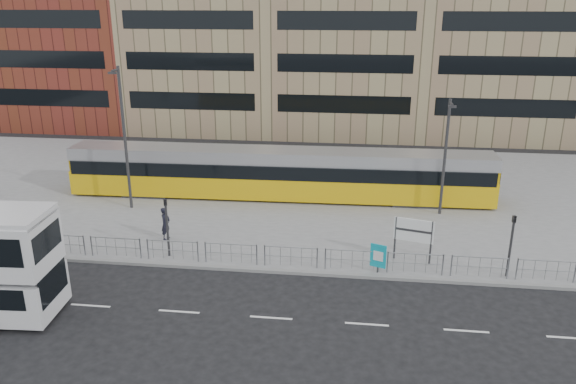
# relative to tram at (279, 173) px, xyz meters

# --- Properties ---
(ground) EXTENTS (120.00, 120.00, 0.00)m
(ground) POSITION_rel_tram_xyz_m (-0.30, -10.53, -1.78)
(ground) COLOR black
(ground) RESTS_ON ground
(plaza) EXTENTS (64.00, 24.00, 0.15)m
(plaza) POSITION_rel_tram_xyz_m (-0.30, 1.47, -1.71)
(plaza) COLOR slate
(plaza) RESTS_ON ground
(kerb) EXTENTS (64.00, 0.25, 0.17)m
(kerb) POSITION_rel_tram_xyz_m (-0.30, -10.48, -1.71)
(kerb) COLOR gray
(kerb) RESTS_ON ground
(pedestrian_barrier) EXTENTS (32.07, 0.07, 1.10)m
(pedestrian_barrier) POSITION_rel_tram_xyz_m (1.70, -10.03, -0.80)
(pedestrian_barrier) COLOR gray
(pedestrian_barrier) RESTS_ON plaza
(road_markings) EXTENTS (62.00, 0.12, 0.01)m
(road_markings) POSITION_rel_tram_xyz_m (0.70, -14.53, -1.78)
(road_markings) COLOR white
(road_markings) RESTS_ON ground
(tram) EXTENTS (27.64, 3.26, 3.25)m
(tram) POSITION_rel_tram_xyz_m (0.00, 0.00, 0.00)
(tram) COLOR gold
(tram) RESTS_ON plaza
(station_sign) EXTENTS (1.93, 0.56, 2.27)m
(station_sign) POSITION_rel_tram_xyz_m (7.97, -8.65, -0.06)
(station_sign) COLOR #2D2D30
(station_sign) RESTS_ON plaza
(ad_panel) EXTENTS (0.76, 0.33, 1.48)m
(ad_panel) POSITION_rel_tram_xyz_m (6.23, -10.13, -0.76)
(ad_panel) COLOR #2D2D30
(ad_panel) RESTS_ON plaza
(pedestrian) EXTENTS (0.55, 0.73, 1.82)m
(pedestrian) POSITION_rel_tram_xyz_m (-5.20, -7.52, -0.72)
(pedestrian) COLOR black
(pedestrian) RESTS_ON plaza
(traffic_light_west) EXTENTS (0.19, 0.22, 3.10)m
(traffic_light_west) POSITION_rel_tram_xyz_m (-4.37, -9.55, 0.34)
(traffic_light_west) COLOR #2D2D30
(traffic_light_west) RESTS_ON plaza
(traffic_light_east) EXTENTS (0.20, 0.23, 3.10)m
(traffic_light_east) POSITION_rel_tram_xyz_m (12.35, -9.73, 0.34)
(traffic_light_east) COLOR #2D2D30
(traffic_light_east) RESTS_ON plaza
(lamp_post_west) EXTENTS (0.45, 1.04, 8.82)m
(lamp_post_west) POSITION_rel_tram_xyz_m (-8.99, -3.16, 3.15)
(lamp_post_west) COLOR #2D2D30
(lamp_post_west) RESTS_ON plaza
(lamp_post_east) EXTENTS (0.45, 1.04, 7.08)m
(lamp_post_east) POSITION_rel_tram_xyz_m (10.24, -1.85, 2.27)
(lamp_post_east) COLOR #2D2D30
(lamp_post_east) RESTS_ON plaza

